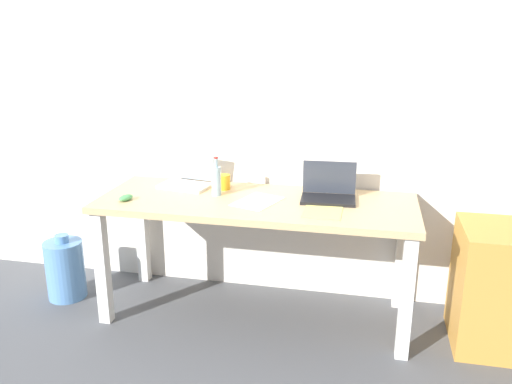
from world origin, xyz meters
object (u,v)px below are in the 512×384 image
(computer_mouse, at_px, (126,198))
(filing_cabinet, at_px, (493,287))
(laptop_left, at_px, (188,178))
(coffee_mug, at_px, (224,182))
(water_cooler_jug, at_px, (65,269))
(laptop_right, at_px, (328,192))
(beer_bottle, at_px, (216,180))
(desk, at_px, (256,216))

(computer_mouse, height_order, filing_cabinet, computer_mouse)
(laptop_left, relative_size, filing_cabinet, 0.50)
(filing_cabinet, bearing_deg, coffee_mug, 172.54)
(water_cooler_jug, bearing_deg, laptop_left, 18.40)
(water_cooler_jug, bearing_deg, laptop_right, 5.48)
(laptop_left, distance_m, water_cooler_jug, 1.02)
(coffee_mug, bearing_deg, beer_bottle, -94.26)
(beer_bottle, height_order, coffee_mug, beer_bottle)
(laptop_right, xyz_separation_m, beer_bottle, (-0.67, -0.07, 0.05))
(laptop_left, relative_size, beer_bottle, 1.46)
(coffee_mug, bearing_deg, laptop_left, 172.90)
(laptop_right, relative_size, computer_mouse, 3.27)
(desk, height_order, laptop_right, laptop_right)
(laptop_left, xyz_separation_m, water_cooler_jug, (-0.79, -0.26, -0.60))
(laptop_right, bearing_deg, computer_mouse, -166.64)
(computer_mouse, xyz_separation_m, coffee_mug, (0.51, 0.34, 0.03))
(laptop_left, height_order, filing_cabinet, laptop_left)
(coffee_mug, bearing_deg, water_cooler_jug, -167.51)
(coffee_mug, bearing_deg, computer_mouse, -145.76)
(desk, height_order, water_cooler_jug, desk)
(laptop_left, bearing_deg, laptop_right, -6.14)
(beer_bottle, relative_size, water_cooler_jug, 0.54)
(laptop_left, xyz_separation_m, coffee_mug, (0.25, -0.03, 0.00))
(filing_cabinet, bearing_deg, laptop_right, 171.36)
(water_cooler_jug, bearing_deg, computer_mouse, -12.09)
(desk, relative_size, beer_bottle, 7.83)
(laptop_right, bearing_deg, coffee_mug, 174.22)
(laptop_left, bearing_deg, filing_cabinet, -7.41)
(laptop_right, relative_size, water_cooler_jug, 0.74)
(computer_mouse, distance_m, coffee_mug, 0.61)
(desk, distance_m, computer_mouse, 0.78)
(laptop_right, height_order, beer_bottle, beer_bottle)
(laptop_left, height_order, beer_bottle, beer_bottle)
(laptop_right, distance_m, water_cooler_jug, 1.81)
(laptop_right, distance_m, beer_bottle, 0.68)
(laptop_right, height_order, coffee_mug, laptop_right)
(laptop_left, relative_size, computer_mouse, 3.50)
(laptop_right, height_order, computer_mouse, laptop_right)
(computer_mouse, height_order, coffee_mug, coffee_mug)
(laptop_left, height_order, coffee_mug, laptop_left)
(computer_mouse, distance_m, water_cooler_jug, 0.79)
(desk, bearing_deg, beer_bottle, 170.95)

